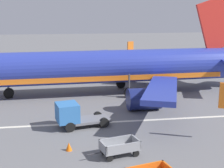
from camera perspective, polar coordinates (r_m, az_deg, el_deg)
The scene contains 5 objects.
apron_stripe at distance 27.70m, azimuth -5.45°, elevation -7.02°, with size 120.00×0.36×0.01m, color silver.
airplane at distance 36.53m, azimuth 0.05°, elevation 3.01°, with size 37.60×30.28×11.34m.
baggage_cart_third_in_row at distance 21.76m, azimuth 1.35°, elevation -11.14°, with size 3.62×1.96×1.07m.
service_truck_beside_carts at distance 26.58m, azimuth -6.91°, elevation -5.44°, with size 4.68×2.77×2.10m.
traffic_cone_near_plane at distance 22.76m, azimuth -7.68°, elevation -10.97°, with size 0.45×0.45×0.59m, color orange.
Camera 1 is at (-1.21, -14.10, 9.63)m, focal length 51.38 mm.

